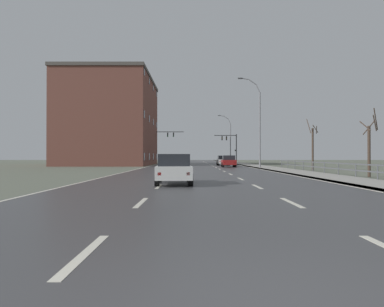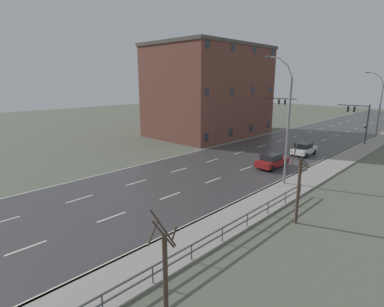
% 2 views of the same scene
% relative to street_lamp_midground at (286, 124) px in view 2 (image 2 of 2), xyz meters
% --- Properties ---
extents(ground_plane, '(160.00, 160.00, 0.12)m').
position_rel_street_lamp_midground_xyz_m(ground_plane, '(-7.42, 10.02, -5.50)').
color(ground_plane, '#5B6051').
extents(road_asphalt_strip, '(14.00, 120.00, 0.03)m').
position_rel_street_lamp_midground_xyz_m(road_asphalt_strip, '(-7.42, 22.02, -5.43)').
color(road_asphalt_strip, '#3D3D3F').
rests_on(road_asphalt_strip, ground).
extents(sidewalk_right, '(3.00, 120.00, 0.12)m').
position_rel_street_lamp_midground_xyz_m(sidewalk_right, '(1.01, 22.02, -5.38)').
color(sidewalk_right, gray).
rests_on(sidewalk_right, ground).
extents(guardrail, '(0.07, 33.04, 1.00)m').
position_rel_street_lamp_midground_xyz_m(guardrail, '(2.43, -18.11, -4.74)').
color(guardrail, '#515459').
rests_on(guardrail, ground).
extents(street_lamp_midground, '(2.79, 0.24, 11.18)m').
position_rel_street_lamp_midground_xyz_m(street_lamp_midground, '(0.00, 0.00, 0.00)').
color(street_lamp_midground, slate).
rests_on(street_lamp_midground, ground).
extents(street_lamp_distant, '(2.84, 0.24, 10.41)m').
position_rel_street_lamp_midground_xyz_m(street_lamp_distant, '(-0.02, 31.15, -0.38)').
color(street_lamp_distant, slate).
rests_on(street_lamp_distant, ground).
extents(traffic_signal_right, '(4.38, 0.36, 5.78)m').
position_rel_street_lamp_midground_xyz_m(traffic_signal_right, '(-0.58, 23.82, -1.50)').
color(traffic_signal_right, '#38383A').
rests_on(traffic_signal_right, ground).
extents(traffic_signal_left, '(5.63, 0.36, 6.38)m').
position_rel_street_lamp_midground_xyz_m(traffic_signal_left, '(-13.95, 22.62, -1.04)').
color(traffic_signal_left, '#38383A').
rests_on(traffic_signal_left, ground).
extents(car_far_left, '(1.93, 4.15, 1.57)m').
position_rel_street_lamp_midground_xyz_m(car_far_left, '(-3.24, 3.89, -4.64)').
color(car_far_left, maroon).
rests_on(car_far_left, ground).
extents(car_far_right, '(1.86, 4.11, 1.57)m').
position_rel_street_lamp_midground_xyz_m(car_far_right, '(-3.24, 11.77, -4.64)').
color(car_far_right, silver).
rests_on(car_far_right, ground).
extents(brick_building, '(13.81, 19.53, 14.71)m').
position_rel_street_lamp_midground_xyz_m(brick_building, '(-21.82, 15.19, 1.92)').
color(brick_building, brown).
rests_on(brick_building, ground).
extents(bare_tree_near, '(1.23, 1.20, 4.77)m').
position_rel_street_lamp_midground_xyz_m(bare_tree_near, '(4.25, -17.64, -3.35)').
color(bare_tree_near, '#423328').
rests_on(bare_tree_near, ground).
extents(bare_tree_mid, '(1.04, 0.94, 5.37)m').
position_rel_street_lamp_midground_xyz_m(bare_tree_mid, '(4.35, -6.47, -3.04)').
color(bare_tree_mid, '#423328').
rests_on(bare_tree_mid, ground).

